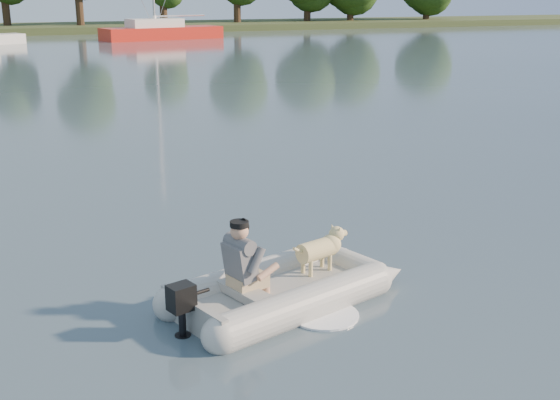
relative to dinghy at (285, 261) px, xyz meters
name	(u,v)px	position (x,y,z in m)	size (l,w,h in m)	color
water	(325,321)	(0.21, -0.69, -0.50)	(160.00, 160.00, 0.00)	slate
shore_bank	(37,29)	(0.21, 61.31, -0.25)	(160.00, 12.00, 0.70)	#47512D
dinghy	(285,261)	(0.00, 0.00, 0.00)	(4.24, 3.30, 1.20)	#A7A7A2
man	(241,258)	(-0.58, -0.15, 0.17)	(0.62, 0.53, 0.93)	#5B5C60
dog	(317,253)	(0.51, 0.22, -0.06)	(0.80, 0.28, 0.53)	#D2C179
outboard_motor	(182,313)	(-1.36, -0.45, -0.23)	(0.36, 0.25, 0.68)	black
sailboat	(161,32)	(8.54, 47.16, 0.05)	(9.52, 4.65, 12.57)	red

